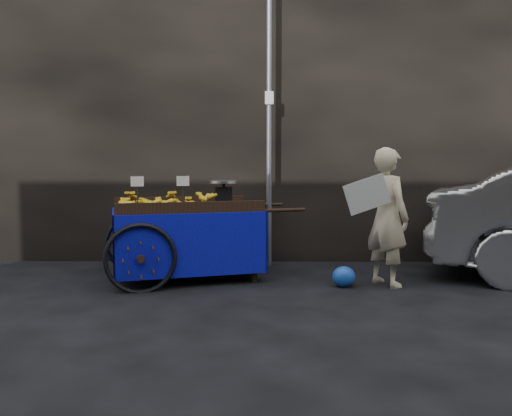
{
  "coord_description": "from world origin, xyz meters",
  "views": [
    {
      "loc": [
        0.19,
        -5.85,
        1.47
      ],
      "look_at": [
        0.12,
        0.5,
        0.91
      ],
      "focal_mm": 35.0,
      "sensor_mm": 36.0,
      "label": 1
    }
  ],
  "objects": [
    {
      "name": "banana_cart",
      "position": [
        -0.83,
        0.49,
        0.83
      ],
      "size": [
        2.69,
        1.76,
        1.35
      ],
      "rotation": [
        0.0,
        0.0,
        0.29
      ],
      "color": "black",
      "rests_on": "ground"
    },
    {
      "name": "plastic_bag",
      "position": [
        1.18,
        0.04,
        0.13
      ],
      "size": [
        0.28,
        0.22,
        0.25
      ],
      "primitive_type": "ellipsoid",
      "color": "#1746AF",
      "rests_on": "ground"
    },
    {
      "name": "ground",
      "position": [
        0.0,
        0.0,
        0.0
      ],
      "size": [
        80.0,
        80.0,
        0.0
      ],
      "primitive_type": "plane",
      "color": "black",
      "rests_on": "ground"
    },
    {
      "name": "vendor",
      "position": [
        1.7,
        0.14,
        0.84
      ],
      "size": [
        0.92,
        0.73,
        1.67
      ],
      "rotation": [
        0.0,
        0.0,
        2.17
      ],
      "color": "beige",
      "rests_on": "ground"
    },
    {
      "name": "building_wall",
      "position": [
        0.39,
        2.6,
        2.5
      ],
      "size": [
        13.5,
        2.0,
        5.0
      ],
      "color": "black",
      "rests_on": "ground"
    },
    {
      "name": "street_pole",
      "position": [
        0.3,
        1.3,
        2.01
      ],
      "size": [
        0.12,
        0.1,
        4.0
      ],
      "color": "slate",
      "rests_on": "ground"
    }
  ]
}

